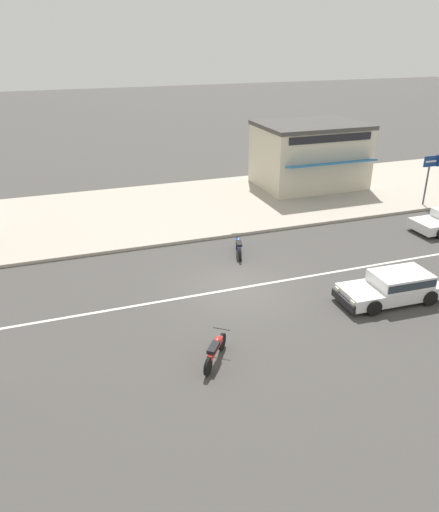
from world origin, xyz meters
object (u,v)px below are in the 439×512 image
arrow_signboard (437,163)px  hatchback_white_2 (394,286)px  motorcycle_0 (239,246)px  motorcycle_1 (215,349)px  shopfront_mid_block (310,155)px

arrow_signboard → hatchback_white_2: bearing=-136.8°
hatchback_white_2 → arrow_signboard: size_ratio=1.40×
motorcycle_0 → motorcycle_1: 8.25m
hatchback_white_2 → arrow_signboard: (9.20, 8.65, 1.97)m
arrow_signboard → shopfront_mid_block: bearing=129.5°
shopfront_mid_block → motorcycle_1: bearing=-127.0°
motorcycle_0 → shopfront_mid_block: size_ratio=0.28×
motorcycle_0 → arrow_signboard: arrow_signboard is taller
hatchback_white_2 → arrow_signboard: bearing=43.2°
arrow_signboard → motorcycle_0: bearing=-168.5°
hatchback_white_2 → motorcycle_0: bearing=123.7°
motorcycle_0 → motorcycle_1: same height
hatchback_white_2 → motorcycle_1: hatchback_white_2 is taller
arrow_signboard → shopfront_mid_block: (-4.87, 5.92, -0.40)m
hatchback_white_2 → arrow_signboard: arrow_signboard is taller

